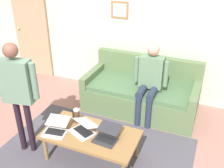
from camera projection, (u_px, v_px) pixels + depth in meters
name	position (u px, v px, depth m)	size (l,w,h in m)	color
ground_plane	(87.00, 165.00, 3.44)	(7.68, 7.68, 0.00)	#9A6A5F
area_rug	(89.00, 162.00, 3.48)	(2.61, 2.08, 0.01)	#494650
back_wall	(141.00, 24.00, 4.60)	(7.04, 0.11, 2.70)	beige
interior_door	(32.00, 29.00, 5.49)	(0.82, 0.09, 2.05)	tan
couch	(142.00, 93.00, 4.53)	(1.91, 0.92, 0.88)	#566C45
coffee_table	(91.00, 136.00, 3.39)	(1.24, 0.65, 0.42)	olive
laptop_left	(107.00, 136.00, 3.26)	(0.31, 0.35, 0.14)	#28282D
laptop_center	(84.00, 129.00, 3.38)	(0.41, 0.40, 0.16)	silver
laptop_right	(56.00, 129.00, 3.39)	(0.35, 0.38, 0.14)	silver
french_press	(77.00, 115.00, 3.55)	(0.11, 0.08, 0.23)	#4C3323
person_standing	(17.00, 86.00, 3.25)	(0.57, 0.25, 1.59)	black
person_seated	(150.00, 79.00, 4.08)	(0.55, 0.51, 1.28)	#252E42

